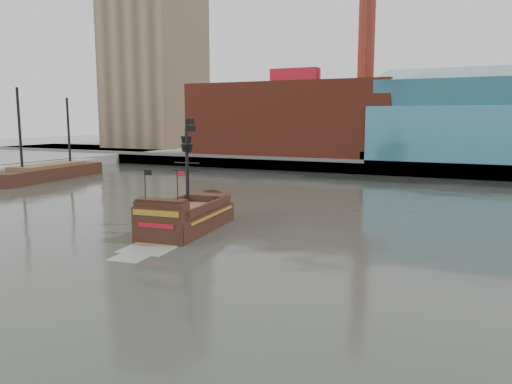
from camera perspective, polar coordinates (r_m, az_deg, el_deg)
The scene contains 6 objects.
ground at distance 31.53m, azimuth -4.79°, elevation -9.99°, with size 400.00×400.00×0.00m, color #2B2E29.
promenade_far at distance 119.18m, azimuth 17.82°, elevation 3.73°, with size 220.00×60.00×2.00m, color slate.
seawall at distance 90.07m, azimuth 15.40°, elevation 2.63°, with size 220.00×1.00×2.60m, color #4C4C49.
skyline at distance 111.85m, azimuth 20.61°, elevation 15.42°, with size 149.00×45.00×62.00m.
pirate_ship at distance 45.00m, azimuth -7.88°, elevation -3.16°, with size 5.79×14.57×10.61m.
docked_vessel at distance 88.34m, azimuth -22.64°, elevation 1.95°, with size 7.84×22.79×15.18m.
Camera 1 is at (14.98, -25.89, 9.96)m, focal length 35.00 mm.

